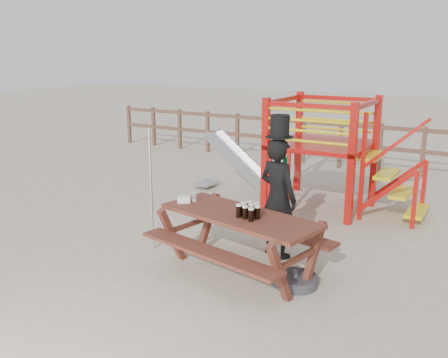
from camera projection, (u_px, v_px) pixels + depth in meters
ground at (214, 272)px, 6.77m from camera, size 60.00×60.00×0.00m
back_fence at (360, 141)px, 12.44m from camera, size 15.09×0.09×1.20m
playground_fort at (318, 151)px, 9.44m from camera, size 4.71×1.84×2.10m
picnic_table at (239, 236)px, 6.59m from camera, size 2.43×1.91×0.84m
man_with_hat at (278, 194)px, 7.10m from camera, size 0.73×0.59×2.06m
metal_pole at (151, 190)px, 7.33m from camera, size 0.04×0.04×1.84m
parasol_base at (296, 280)px, 6.36m from camera, size 0.57×0.57×0.24m
paper_bag at (184, 199)px, 7.00m from camera, size 0.23×0.22×0.08m
stout_pints at (249, 211)px, 6.36m from camera, size 0.31×0.33×0.17m
empty_glasses at (194, 197)px, 7.04m from camera, size 0.07×0.07×0.15m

